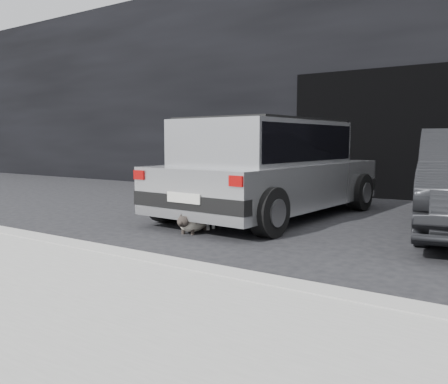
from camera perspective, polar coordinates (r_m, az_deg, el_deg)
The scene contains 8 objects.
ground at distance 6.85m, azimuth 1.78°, elevation -3.62°, with size 80.00×80.00×0.00m, color black.
building_facade at distance 12.05m, azimuth 22.01°, elevation 12.10°, with size 34.00×4.00×5.00m, color black.
garage_opening at distance 10.03m, azimuth 19.25°, elevation 6.61°, with size 4.00×0.10×2.60m, color black.
curb at distance 4.20m, azimuth -5.89°, elevation -9.10°, with size 18.00×0.25×0.12m, color gray.
sidewalk at distance 3.42m, azimuth -19.33°, elevation -13.13°, with size 18.00×2.20×0.11m, color gray.
silver_hatchback at distance 7.28m, azimuth 5.34°, elevation 3.38°, with size 2.20×4.14×1.49m.
cat_siamese at distance 6.04m, azimuth -3.85°, elevation -3.74°, with size 0.35×0.80×0.28m.
cat_white at distance 6.31m, azimuth -2.55°, elevation -2.81°, with size 0.79×0.30×0.37m.
Camera 1 is at (3.62, -5.69, 1.17)m, focal length 38.00 mm.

